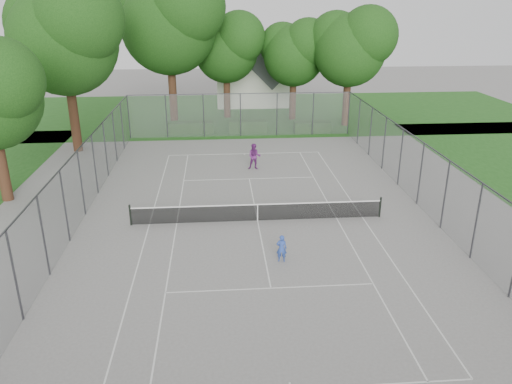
{
  "coord_description": "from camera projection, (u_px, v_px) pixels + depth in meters",
  "views": [
    {
      "loc": [
        -1.93,
        -23.21,
        10.65
      ],
      "look_at": [
        0.0,
        1.0,
        1.2
      ],
      "focal_mm": 35.0,
      "sensor_mm": 36.0,
      "label": 1
    }
  ],
  "objects": [
    {
      "name": "tree_far_midleft",
      "position": [
        227.0,
        45.0,
        45.45
      ],
      "size": [
        6.77,
        6.19,
        9.74
      ],
      "color": "#392014",
      "rests_on": "ground"
    },
    {
      "name": "grass_far",
      "position": [
        236.0,
        113.0,
        49.72
      ],
      "size": [
        60.0,
        20.0,
        0.0
      ],
      "primitive_type": "cube",
      "color": "#1D4E16",
      "rests_on": "ground"
    },
    {
      "name": "hedge_mid",
      "position": [
        248.0,
        127.0,
        42.23
      ],
      "size": [
        3.23,
        0.92,
        1.01
      ],
      "primitive_type": "cube",
      "color": "#1B3F14",
      "rests_on": "ground"
    },
    {
      "name": "perimeter_fence",
      "position": [
        258.0,
        188.0,
        24.91
      ],
      "size": [
        18.08,
        34.08,
        3.52
      ],
      "color": "#38383D",
      "rests_on": "ground"
    },
    {
      "name": "tree_far_left",
      "position": [
        170.0,
        18.0,
        41.53
      ],
      "size": [
        9.22,
        8.42,
        13.25
      ],
      "color": "#392014",
      "rests_on": "ground"
    },
    {
      "name": "house",
      "position": [
        252.0,
        68.0,
        52.67
      ],
      "size": [
        7.48,
        5.8,
        9.31
      ],
      "color": "silver",
      "rests_on": "ground"
    },
    {
      "name": "woman_player",
      "position": [
        254.0,
        157.0,
        33.02
      ],
      "size": [
        0.92,
        0.76,
        1.74
      ],
      "primitive_type": "imported",
      "rotation": [
        0.0,
        0.0,
        -0.13
      ],
      "color": "#6A256F",
      "rests_on": "ground"
    },
    {
      "name": "tennis_net",
      "position": [
        258.0,
        212.0,
        25.38
      ],
      "size": [
        12.87,
        0.1,
        1.1
      ],
      "color": "black",
      "rests_on": "ground"
    },
    {
      "name": "hedge_right",
      "position": [
        312.0,
        127.0,
        42.3
      ],
      "size": [
        3.05,
        1.12,
        0.92
      ],
      "primitive_type": "cube",
      "color": "#1B3F14",
      "rests_on": "ground"
    },
    {
      "name": "tree_far_midright",
      "position": [
        295.0,
        50.0,
        44.86
      ],
      "size": [
        6.36,
        5.81,
        9.15
      ],
      "color": "#392014",
      "rests_on": "ground"
    },
    {
      "name": "tree_far_right",
      "position": [
        351.0,
        44.0,
        42.31
      ],
      "size": [
        7.12,
        6.5,
        10.23
      ],
      "color": "#392014",
      "rests_on": "ground"
    },
    {
      "name": "tree_side_back",
      "position": [
        64.0,
        32.0,
        34.22
      ],
      "size": [
        8.6,
        7.85,
        12.36
      ],
      "color": "#392014",
      "rests_on": "ground"
    },
    {
      "name": "ground",
      "position": [
        258.0,
        221.0,
        25.57
      ],
      "size": [
        120.0,
        120.0,
        0.0
      ],
      "primitive_type": "plane",
      "color": "slate",
      "rests_on": "ground"
    },
    {
      "name": "hedge_left",
      "position": [
        191.0,
        127.0,
        42.11
      ],
      "size": [
        3.82,
        1.15,
        0.95
      ],
      "primitive_type": "cube",
      "color": "#1B3F14",
      "rests_on": "ground"
    },
    {
      "name": "court_markings",
      "position": [
        258.0,
        221.0,
        25.57
      ],
      "size": [
        11.03,
        23.83,
        0.01
      ],
      "color": "silver",
      "rests_on": "ground"
    },
    {
      "name": "girl_player",
      "position": [
        282.0,
        248.0,
        21.43
      ],
      "size": [
        0.49,
        0.35,
        1.24
      ],
      "primitive_type": "imported",
      "rotation": [
        0.0,
        0.0,
        3.02
      ],
      "color": "#2D4BA9",
      "rests_on": "ground"
    }
  ]
}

